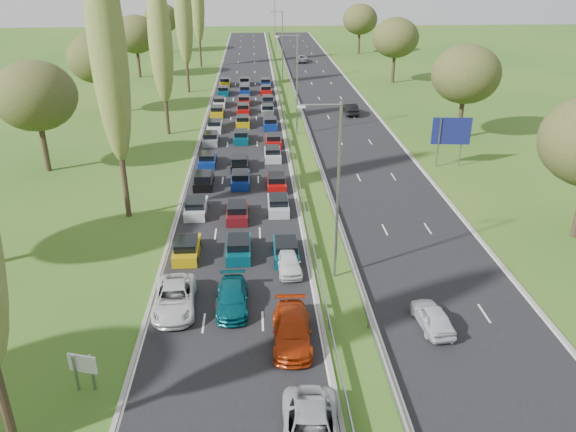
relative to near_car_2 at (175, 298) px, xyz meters
name	(u,v)px	position (x,y,z in m)	size (l,w,h in m)	color
ground	(296,130)	(10.35, 40.36, -0.77)	(260.00, 260.00, 0.00)	#29581B
near_carriageway	(243,125)	(3.60, 42.86, -0.77)	(10.50, 215.00, 0.04)	black
far_carriageway	(345,124)	(17.10, 42.86, -0.77)	(10.50, 215.00, 0.04)	black
central_reservation	(294,120)	(10.35, 42.86, -0.22)	(2.36, 215.00, 0.32)	gray
lamp_columns	(297,86)	(10.35, 38.36, 5.23)	(0.18, 140.18, 12.00)	gray
poplar_row	(143,42)	(-5.65, 28.52, 11.62)	(2.80, 127.80, 22.44)	#2D2116
woodland_left	(22,104)	(-16.15, 22.98, 6.91)	(8.00, 166.00, 11.10)	#2D2116
woodland_right	(494,89)	(29.85, 27.02, 6.91)	(8.00, 153.00, 11.10)	#2D2116
traffic_queue_fill	(242,132)	(3.57, 38.01, -0.33)	(9.09, 67.28, 0.80)	#BF990C
near_car_2	(175,298)	(0.00, 0.00, 0.00)	(2.49, 5.39, 1.50)	silver
near_car_7	(232,298)	(3.54, -0.06, -0.06)	(1.92, 4.72, 1.37)	#054650
near_car_11	(292,330)	(6.97, -3.70, 0.01)	(2.14, 5.26, 1.53)	#A52D0A
near_car_12	(288,261)	(7.26, 4.36, -0.08)	(1.59, 3.95, 1.35)	silver
far_car_0	(433,317)	(15.24, -2.78, -0.07)	(1.61, 4.00, 1.36)	silver
far_car_1	(351,109)	(18.63, 47.82, 0.03)	(1.65, 4.75, 1.56)	black
far_car_2	(302,58)	(15.53, 94.01, -0.01)	(2.44, 5.30, 1.47)	gray
info_sign	(83,367)	(-3.55, -6.97, 0.60)	(1.47, 0.52, 2.10)	gray
direction_sign	(451,133)	(25.25, 25.23, 2.80)	(3.99, 0.43, 5.20)	gray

